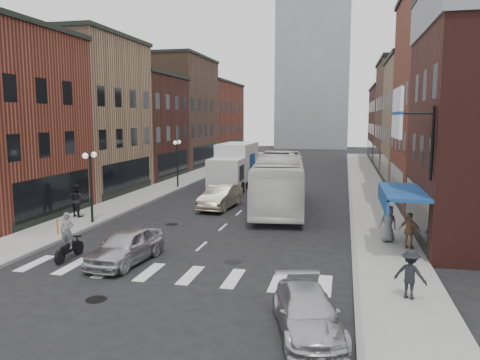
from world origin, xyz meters
name	(u,v)px	position (x,y,z in m)	size (l,w,h in m)	color
ground	(195,252)	(0.00, 0.00, 0.00)	(160.00, 160.00, 0.00)	black
sidewalk_left	(182,181)	(-8.50, 22.00, 0.07)	(3.00, 74.00, 0.15)	gray
sidewalk_right	(367,187)	(8.50, 22.00, 0.07)	(3.00, 74.00, 0.15)	gray
curb_left	(197,182)	(-7.00, 22.00, 0.00)	(0.20, 74.00, 0.16)	gray
curb_right	(350,187)	(7.00, 22.00, 0.00)	(0.20, 74.00, 0.16)	gray
crosswalk_stripes	(171,274)	(0.00, -3.00, 0.00)	(12.00, 2.20, 0.01)	silver
bldg_left_mid_a	(68,116)	(-14.99, 14.00, 6.15)	(10.30, 10.20, 12.30)	#8A664C
bldg_left_mid_b	(126,126)	(-14.99, 24.00, 5.15)	(10.30, 10.20, 10.30)	#401B17
bldg_left_far_a	(166,112)	(-14.99, 35.00, 6.65)	(10.30, 12.20, 13.30)	brown
bldg_left_far_b	(201,120)	(-14.99, 49.00, 5.65)	(10.30, 16.20, 11.30)	maroon
bldg_right_mid_a	(480,100)	(15.00, 14.00, 7.15)	(10.30, 10.20, 14.30)	maroon
bldg_right_mid_b	(446,122)	(14.99, 24.00, 5.65)	(10.30, 10.20, 11.30)	#8A664C
bldg_right_far_a	(425,116)	(14.99, 35.00, 6.15)	(10.30, 12.20, 12.30)	brown
bldg_right_far_b	(408,124)	(14.99, 49.00, 5.15)	(10.30, 16.20, 10.30)	#401B17
awning_blue	(399,193)	(8.93, 2.50, 2.63)	(1.80, 5.00, 0.78)	navy
billboard_sign	(399,115)	(8.59, 0.50, 6.13)	(1.52, 3.00, 3.70)	black
distant_tower	(315,22)	(0.00, 78.00, 25.00)	(14.00, 14.00, 50.00)	#9399A0
streetlamp_near	(90,174)	(-7.40, 4.00, 2.91)	(0.32, 1.22, 4.11)	black
streetlamp_far	(177,155)	(-7.40, 18.00, 2.91)	(0.32, 1.22, 4.11)	black
bike_rack	(61,226)	(-7.60, 1.30, 0.55)	(0.08, 0.68, 0.80)	#D8590C
box_truck	(234,166)	(-2.70, 19.24, 1.88)	(2.76, 8.75, 3.80)	silver
motorcycle_rider	(68,238)	(-4.91, -2.23, 0.96)	(0.60, 2.02, 2.06)	black
transit_bus	(279,181)	(2.27, 11.20, 1.81)	(3.04, 12.98, 3.61)	white
sedan_left_near	(126,246)	(-2.31, -2.11, 0.72)	(1.70, 4.24, 1.44)	#BABBC0
sedan_left_far	(220,197)	(-1.52, 10.17, 0.79)	(1.66, 4.77, 1.57)	#B5AB92
curb_car	(307,312)	(5.57, -6.89, 0.60)	(1.68, 4.12, 1.20)	#B9B8BD
ped_left_solo	(77,200)	(-9.05, 5.18, 1.13)	(0.95, 0.55, 1.96)	black
ped_right_a	(410,274)	(8.67, -3.98, 0.97)	(1.06, 0.52, 1.64)	black
ped_right_b	(410,231)	(9.44, 2.22, 0.97)	(0.96, 0.48, 1.64)	#92684A
ped_right_c	(388,223)	(8.58, 3.22, 1.04)	(0.87, 0.56, 1.77)	slate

